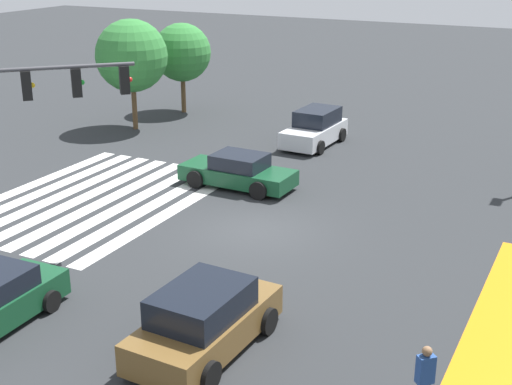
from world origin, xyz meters
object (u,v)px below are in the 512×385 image
object	(u,v)px
car_3	(315,128)
pedestrian	(425,377)
car_5	(238,172)
car_0	(205,320)
tree_corner_a	(182,52)
tree_corner_b	(132,56)

from	to	relation	value
car_3	pedestrian	bearing A→B (deg)	30.99
car_5	car_0	bearing A→B (deg)	115.83
car_0	pedestrian	bearing A→B (deg)	-89.06
tree_corner_a	tree_corner_b	size ratio (longest dim) A/B	0.89
car_3	car_5	size ratio (longest dim) A/B	0.91
pedestrian	tree_corner_b	xyz separation A→B (m)	(-16.81, -19.45, 2.89)
car_0	pedestrian	distance (m)	5.35
car_0	car_3	world-z (taller)	car_3
car_0	car_3	distance (m)	18.67
car_3	car_5	world-z (taller)	car_3
car_3	tree_corner_b	world-z (taller)	tree_corner_b
car_3	tree_corner_a	distance (m)	10.12
pedestrian	tree_corner_a	world-z (taller)	tree_corner_a
car_5	tree_corner_b	world-z (taller)	tree_corner_b
car_5	tree_corner_a	xyz separation A→B (m)	(-10.12, -8.95, 2.75)
car_5	pedestrian	world-z (taller)	pedestrian
car_3	tree_corner_b	bearing A→B (deg)	-79.02
tree_corner_a	tree_corner_b	xyz separation A→B (m)	(4.39, -0.21, 0.41)
car_0	car_5	distance (m)	12.02
tree_corner_b	car_5	bearing A→B (deg)	57.99
car_0	tree_corner_a	size ratio (longest dim) A/B	0.89
pedestrian	tree_corner_b	distance (m)	25.87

